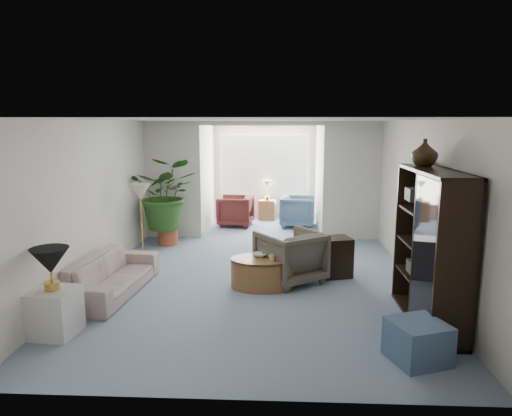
# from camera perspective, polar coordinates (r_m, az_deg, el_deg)

# --- Properties ---
(floor) EXTENTS (6.00, 6.00, 0.00)m
(floor) POSITION_cam_1_polar(r_m,az_deg,el_deg) (7.25, -0.23, -9.45)
(floor) COLOR #8798B3
(floor) RESTS_ON ground
(sunroom_floor) EXTENTS (2.60, 2.60, 0.00)m
(sunroom_floor) POSITION_cam_1_polar(r_m,az_deg,el_deg) (11.19, 0.86, -2.32)
(sunroom_floor) COLOR #8798B3
(sunroom_floor) RESTS_ON ground
(back_pier_left) EXTENTS (1.20, 0.12, 2.50)m
(back_pier_left) POSITION_cam_1_polar(r_m,az_deg,el_deg) (10.14, -10.15, 3.37)
(back_pier_left) COLOR silver
(back_pier_left) RESTS_ON ground
(back_pier_right) EXTENTS (1.20, 0.12, 2.50)m
(back_pier_right) POSITION_cam_1_polar(r_m,az_deg,el_deg) (10.00, 11.62, 3.22)
(back_pier_right) COLOR silver
(back_pier_right) RESTS_ON ground
(back_header) EXTENTS (2.60, 0.12, 0.10)m
(back_header) POSITION_cam_1_polar(r_m,az_deg,el_deg) (9.82, 0.68, 10.32)
(back_header) COLOR silver
(back_header) RESTS_ON back_pier_left
(window_pane) EXTENTS (2.20, 0.02, 1.50)m
(window_pane) POSITION_cam_1_polar(r_m,az_deg,el_deg) (12.04, 1.04, 5.33)
(window_pane) COLOR white
(window_blinds) EXTENTS (2.20, 0.02, 1.50)m
(window_blinds) POSITION_cam_1_polar(r_m,az_deg,el_deg) (12.01, 1.04, 5.31)
(window_blinds) COLOR white
(framed_picture) EXTENTS (0.04, 0.50, 0.40)m
(framed_picture) POSITION_cam_1_polar(r_m,az_deg,el_deg) (7.07, 20.08, 3.59)
(framed_picture) COLOR #BDAC97
(sofa) EXTENTS (0.92, 1.97, 0.56)m
(sofa) POSITION_cam_1_polar(r_m,az_deg,el_deg) (7.16, -17.21, -7.83)
(sofa) COLOR beige
(sofa) RESTS_ON ground
(end_table) EXTENTS (0.54, 0.54, 0.55)m
(end_table) POSITION_cam_1_polar(r_m,az_deg,el_deg) (6.07, -23.40, -11.59)
(end_table) COLOR silver
(end_table) RESTS_ON ground
(table_lamp) EXTENTS (0.44, 0.44, 0.30)m
(table_lamp) POSITION_cam_1_polar(r_m,az_deg,el_deg) (5.88, -23.84, -5.91)
(table_lamp) COLOR black
(table_lamp) RESTS_ON end_table
(floor_lamp) EXTENTS (0.36, 0.36, 0.28)m
(floor_lamp) POSITION_cam_1_polar(r_m,az_deg,el_deg) (8.57, -13.93, 1.96)
(floor_lamp) COLOR beige
(floor_lamp) RESTS_ON ground
(coffee_table) EXTENTS (0.97, 0.97, 0.45)m
(coffee_table) POSITION_cam_1_polar(r_m,az_deg,el_deg) (7.11, 0.76, -7.93)
(coffee_table) COLOR olive
(coffee_table) RESTS_ON ground
(coffee_bowl) EXTENTS (0.22, 0.22, 0.05)m
(coffee_bowl) POSITION_cam_1_polar(r_m,az_deg,el_deg) (7.13, 0.39, -5.75)
(coffee_bowl) COLOR silver
(coffee_bowl) RESTS_ON coffee_table
(coffee_cup) EXTENTS (0.10, 0.10, 0.09)m
(coffee_cup) POSITION_cam_1_polar(r_m,az_deg,el_deg) (6.93, 1.98, -6.07)
(coffee_cup) COLOR silver
(coffee_cup) RESTS_ON coffee_table
(wingback_chair) EXTENTS (1.23, 1.24, 0.82)m
(wingback_chair) POSITION_cam_1_polar(r_m,az_deg,el_deg) (7.32, 4.21, -5.91)
(wingback_chair) COLOR #615C4C
(wingback_chair) RESTS_ON ground
(side_table_dark) EXTENTS (0.63, 0.55, 0.64)m
(side_table_dark) POSITION_cam_1_polar(r_m,az_deg,el_deg) (7.69, 9.40, -5.91)
(side_table_dark) COLOR black
(side_table_dark) RESTS_ON ground
(entertainment_cabinet) EXTENTS (0.46, 1.72, 1.91)m
(entertainment_cabinet) POSITION_cam_1_polar(r_m,az_deg,el_deg) (6.11, 20.58, -4.55)
(entertainment_cabinet) COLOR black
(entertainment_cabinet) RESTS_ON ground
(cabinet_urn) EXTENTS (0.33, 0.33, 0.35)m
(cabinet_urn) POSITION_cam_1_polar(r_m,az_deg,el_deg) (6.41, 19.87, 6.39)
(cabinet_urn) COLOR #322110
(cabinet_urn) RESTS_ON entertainment_cabinet
(ottoman) EXTENTS (0.68, 0.68, 0.43)m
(ottoman) POSITION_cam_1_polar(r_m,az_deg,el_deg) (5.33, 19.13, -15.14)
(ottoman) COLOR slate
(ottoman) RESTS_ON ground
(plant_pot) EXTENTS (0.40, 0.40, 0.32)m
(plant_pot) POSITION_cam_1_polar(r_m,az_deg,el_deg) (9.75, -10.69, -3.44)
(plant_pot) COLOR #9D4B2D
(plant_pot) RESTS_ON ground
(house_plant) EXTENTS (1.32, 1.14, 1.47)m
(house_plant) POSITION_cam_1_polar(r_m,az_deg,el_deg) (9.58, -10.87, 1.75)
(house_plant) COLOR #28541C
(house_plant) RESTS_ON plant_pot
(sunroom_chair_blue) EXTENTS (0.88, 0.86, 0.73)m
(sunroom_chair_blue) POSITION_cam_1_polar(r_m,az_deg,el_deg) (11.23, 5.11, -0.40)
(sunroom_chair_blue) COLOR slate
(sunroom_chair_blue) RESTS_ON ground
(sunroom_chair_maroon) EXTENTS (0.88, 0.86, 0.73)m
(sunroom_chair_maroon) POSITION_cam_1_polar(r_m,az_deg,el_deg) (11.27, -2.53, -0.34)
(sunroom_chair_maroon) COLOR #571D21
(sunroom_chair_maroon) RESTS_ON ground
(sunroom_table) EXTENTS (0.45, 0.37, 0.51)m
(sunroom_table) POSITION_cam_1_polar(r_m,az_deg,el_deg) (11.98, 1.37, -0.23)
(sunroom_table) COLOR olive
(sunroom_table) RESTS_ON ground
(shelf_clutter) EXTENTS (0.30, 1.17, 1.06)m
(shelf_clutter) POSITION_cam_1_polar(r_m,az_deg,el_deg) (6.11, 20.10, -4.30)
(shelf_clutter) COLOR #565250
(shelf_clutter) RESTS_ON entertainment_cabinet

